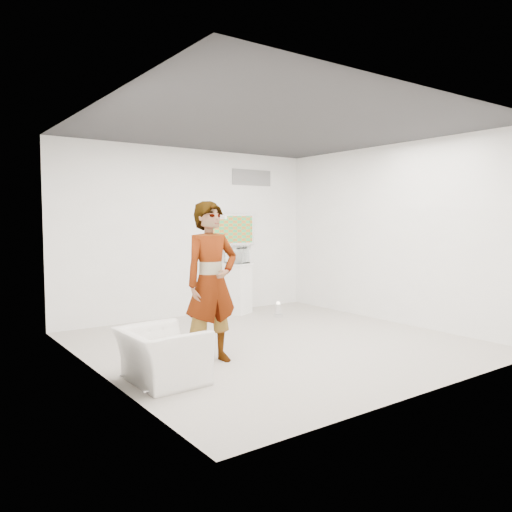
% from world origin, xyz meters
% --- Properties ---
extents(room, '(5.01, 5.01, 3.00)m').
position_xyz_m(room, '(0.00, 0.00, 1.50)').
color(room, '#B6B0A7').
rests_on(room, ground).
extents(tv, '(1.00, 0.08, 0.60)m').
position_xyz_m(tv, '(0.85, 2.45, 1.55)').
color(tv, silver).
rests_on(tv, room).
extents(logo_decal, '(0.90, 0.02, 0.30)m').
position_xyz_m(logo_decal, '(1.35, 2.49, 2.55)').
color(logo_decal, gray).
rests_on(logo_decal, room).
extents(person, '(0.73, 0.50, 1.96)m').
position_xyz_m(person, '(-1.23, -0.30, 0.98)').
color(person, white).
rests_on(person, room).
extents(armchair, '(0.80, 0.91, 0.58)m').
position_xyz_m(armchair, '(-2.05, -0.64, 0.29)').
color(armchair, white).
rests_on(armchair, room).
extents(pedestal, '(0.60, 0.60, 0.93)m').
position_xyz_m(pedestal, '(0.78, 2.15, 0.47)').
color(pedestal, white).
rests_on(pedestal, room).
extents(floor_uplight, '(0.18, 0.18, 0.26)m').
position_xyz_m(floor_uplight, '(1.18, 1.43, 0.13)').
color(floor_uplight, white).
rests_on(floor_uplight, room).
extents(vitrine, '(0.37, 0.37, 0.33)m').
position_xyz_m(vitrine, '(0.78, 2.15, 1.10)').
color(vitrine, white).
rests_on(vitrine, pedestal).
extents(console, '(0.11, 0.17, 0.22)m').
position_xyz_m(console, '(0.78, 2.15, 1.04)').
color(console, white).
rests_on(console, pedestal).
extents(wii_remote, '(0.09, 0.15, 0.04)m').
position_xyz_m(wii_remote, '(-0.99, -0.15, 1.77)').
color(wii_remote, white).
rests_on(wii_remote, person).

